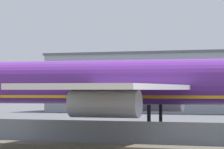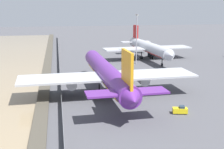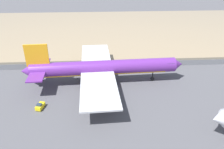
# 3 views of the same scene
# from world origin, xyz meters

# --- Properties ---
(ground_plane) EXTENTS (500.00, 500.00, 0.00)m
(ground_plane) POSITION_xyz_m (0.00, 0.00, 0.00)
(ground_plane) COLOR #4C4C51
(waterfront_lagoon) EXTENTS (320.00, 98.00, 0.01)m
(waterfront_lagoon) POSITION_xyz_m (0.00, -71.00, 0.00)
(waterfront_lagoon) COLOR #937F60
(waterfront_lagoon) RESTS_ON ground
(shoreline_seawall) EXTENTS (320.00, 3.00, 0.50)m
(shoreline_seawall) POSITION_xyz_m (0.00, -20.50, 0.25)
(shoreline_seawall) COLOR #474238
(shoreline_seawall) RESTS_ON ground
(perimeter_fence) EXTENTS (280.00, 0.10, 2.25)m
(perimeter_fence) POSITION_xyz_m (0.00, -16.00, 1.12)
(perimeter_fence) COLOR slate
(perimeter_fence) RESTS_ON ground
(cargo_jet_purple) EXTENTS (53.59, 46.21, 14.79)m
(cargo_jet_purple) POSITION_xyz_m (1.68, -3.83, 5.64)
(cargo_jet_purple) COLOR #602889
(cargo_jet_purple) RESTS_ON ground
(baggage_tug) EXTENTS (2.29, 3.48, 1.80)m
(baggage_tug) POSITION_xyz_m (19.45, 9.65, 0.81)
(baggage_tug) COLOR yellow
(baggage_tug) RESTS_ON ground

